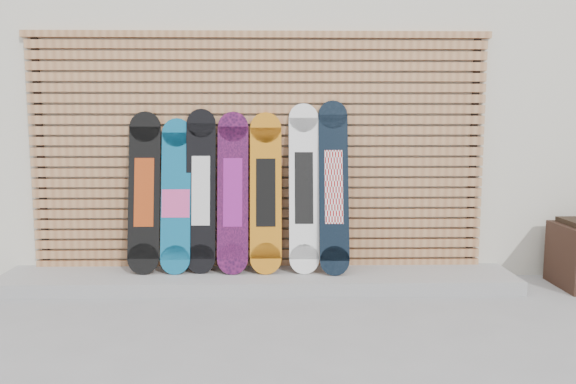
# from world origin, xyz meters

# --- Properties ---
(ground) EXTENTS (80.00, 80.00, 0.00)m
(ground) POSITION_xyz_m (0.00, 0.00, 0.00)
(ground) COLOR gray
(ground) RESTS_ON ground
(building) EXTENTS (12.00, 5.00, 3.60)m
(building) POSITION_xyz_m (0.50, 3.50, 1.80)
(building) COLOR beige
(building) RESTS_ON ground
(concrete_step) EXTENTS (4.60, 0.70, 0.12)m
(concrete_step) POSITION_xyz_m (-0.15, 0.68, 0.06)
(concrete_step) COLOR gray
(concrete_step) RESTS_ON ground
(slat_wall) EXTENTS (4.26, 0.08, 2.29)m
(slat_wall) POSITION_xyz_m (-0.15, 0.97, 1.21)
(slat_wall) COLOR #A66E45
(slat_wall) RESTS_ON ground
(snowboard_0) EXTENTS (0.28, 0.31, 1.45)m
(snowboard_0) POSITION_xyz_m (-1.18, 0.79, 0.85)
(snowboard_0) COLOR black
(snowboard_0) RESTS_ON concrete_step
(snowboard_1) EXTENTS (0.26, 0.31, 1.39)m
(snowboard_1) POSITION_xyz_m (-0.89, 0.79, 0.80)
(snowboard_1) COLOR #0D5A82
(snowboard_1) RESTS_ON concrete_step
(snowboard_2) EXTENTS (0.27, 0.29, 1.48)m
(snowboard_2) POSITION_xyz_m (-0.67, 0.80, 0.86)
(snowboard_2) COLOR black
(snowboard_2) RESTS_ON concrete_step
(snowboard_3) EXTENTS (0.28, 0.33, 1.45)m
(snowboard_3) POSITION_xyz_m (-0.38, 0.78, 0.84)
(snowboard_3) COLOR black
(snowboard_3) RESTS_ON concrete_step
(snowboard_4) EXTENTS (0.28, 0.32, 1.45)m
(snowboard_4) POSITION_xyz_m (-0.08, 0.78, 0.84)
(snowboard_4) COLOR #C17114
(snowboard_4) RESTS_ON concrete_step
(snowboard_5) EXTENTS (0.27, 0.32, 1.53)m
(snowboard_5) POSITION_xyz_m (0.27, 0.79, 0.88)
(snowboard_5) COLOR white
(snowboard_5) RESTS_ON concrete_step
(snowboard_6) EXTENTS (0.27, 0.38, 1.55)m
(snowboard_6) POSITION_xyz_m (0.53, 0.75, 0.89)
(snowboard_6) COLOR black
(snowboard_6) RESTS_ON concrete_step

